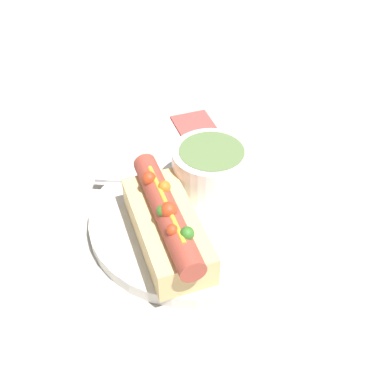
{
  "coord_description": "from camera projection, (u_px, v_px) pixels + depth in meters",
  "views": [
    {
      "loc": [
        0.31,
        -0.22,
        0.4
      ],
      "look_at": [
        0.0,
        0.0,
        0.05
      ],
      "focal_mm": 42.0,
      "sensor_mm": 36.0,
      "label": 1
    }
  ],
  "objects": [
    {
      "name": "soup_bowl",
      "position": [
        211.0,
        168.0,
        0.55
      ],
      "size": [
        0.1,
        0.1,
        0.06
      ],
      "color": "white",
      "rests_on": "dinner_plate"
    },
    {
      "name": "ground_plane",
      "position": [
        192.0,
        222.0,
        0.55
      ],
      "size": [
        4.0,
        4.0,
        0.0
      ],
      "primitive_type": "plane",
      "color": "#BCB7AD"
    },
    {
      "name": "hot_dog",
      "position": [
        167.0,
        224.0,
        0.49
      ],
      "size": [
        0.17,
        0.1,
        0.07
      ],
      "rotation": [
        0.0,
        0.0,
        -0.27
      ],
      "color": "#E5C17F",
      "rests_on": "dinner_plate"
    },
    {
      "name": "spoon",
      "position": [
        180.0,
        181.0,
        0.58
      ],
      "size": [
        0.11,
        0.13,
        0.01
      ],
      "rotation": [
        0.0,
        0.0,
        0.89
      ],
      "color": "#B7B7BC",
      "rests_on": "dinner_plate"
    },
    {
      "name": "napkin",
      "position": [
        199.0,
        131.0,
        0.69
      ],
      "size": [
        0.12,
        0.09,
        0.01
      ],
      "rotation": [
        0.0,
        0.0,
        -0.27
      ],
      "color": "#E04C47",
      "rests_on": "ground_plane"
    },
    {
      "name": "dinner_plate",
      "position": [
        192.0,
        217.0,
        0.55
      ],
      "size": [
        0.25,
        0.25,
        0.02
      ],
      "color": "white",
      "rests_on": "ground_plane"
    }
  ]
}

